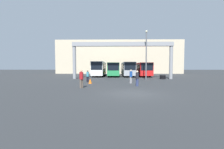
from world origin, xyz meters
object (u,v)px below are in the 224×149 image
object	(u,v)px
bus_slot_3	(142,69)
pedestrian_far_center	(131,76)
bus_slot_0	(99,68)
bus_slot_2	(127,68)
bus_slot_1	(113,69)
traffic_cone	(90,81)
pedestrian_mid_right	(81,78)
tire_stack	(163,77)
pedestrian_mid_left	(88,76)
lamp_post	(146,53)
pedestrian_near_right	(137,78)

from	to	relation	value
bus_slot_3	pedestrian_far_center	distance (m)	15.70
bus_slot_0	bus_slot_2	bearing A→B (deg)	4.92
bus_slot_1	bus_slot_3	world-z (taller)	bus_slot_1
traffic_cone	bus_slot_1	bearing A→B (deg)	79.62
pedestrian_mid_right	tire_stack	size ratio (longest dim) A/B	1.78
pedestrian_far_center	pedestrian_mid_right	xyz separation A→B (m)	(-5.48, -4.32, 0.04)
pedestrian_mid_right	tire_stack	world-z (taller)	pedestrian_mid_right
pedestrian_mid_left	tire_stack	size ratio (longest dim) A/B	1.60
bus_slot_1	lamp_post	size ratio (longest dim) A/B	1.28
pedestrian_mid_left	pedestrian_near_right	size ratio (longest dim) A/B	0.96
bus_slot_2	tire_stack	size ratio (longest dim) A/B	11.99
pedestrian_far_center	pedestrian_mid_right	distance (m)	6.98
pedestrian_far_center	traffic_cone	bearing A→B (deg)	-36.37
bus_slot_1	traffic_cone	size ratio (longest dim) A/B	15.56
bus_slot_1	tire_stack	bearing A→B (deg)	-43.42
bus_slot_1	pedestrian_mid_right	size ratio (longest dim) A/B	5.58
bus_slot_1	traffic_cone	distance (m)	15.90
bus_slot_0	pedestrian_far_center	size ratio (longest dim) A/B	6.37
pedestrian_far_center	tire_stack	bearing A→B (deg)	-171.98
pedestrian_far_center	traffic_cone	world-z (taller)	pedestrian_far_center
pedestrian_mid_right	pedestrian_far_center	bearing A→B (deg)	-7.65
bus_slot_3	pedestrian_mid_left	xyz separation A→B (m)	(-10.11, -13.67, -0.85)
bus_slot_3	pedestrian_near_right	bearing A→B (deg)	-102.10
bus_slot_1	pedestrian_mid_left	xyz separation A→B (m)	(-3.49, -13.82, -0.85)
tire_stack	lamp_post	size ratio (longest dim) A/B	0.13
bus_slot_0	traffic_cone	bearing A→B (deg)	-88.37
pedestrian_mid_left	tire_stack	world-z (taller)	pedestrian_mid_left
bus_slot_2	tire_stack	distance (m)	10.86
bus_slot_2	bus_slot_3	distance (m)	3.52
pedestrian_mid_left	traffic_cone	xyz separation A→B (m)	(0.64, -1.76, -0.55)
pedestrian_mid_right	tire_stack	distance (m)	16.37
pedestrian_mid_left	pedestrian_far_center	world-z (taller)	pedestrian_far_center
bus_slot_0	tire_stack	distance (m)	14.94
bus_slot_0	pedestrian_near_right	distance (m)	19.51
bus_slot_1	pedestrian_mid_right	world-z (taller)	bus_slot_1
bus_slot_3	lamp_post	bearing A→B (deg)	-96.80
bus_slot_1	bus_slot_3	size ratio (longest dim) A/B	1.03
pedestrian_near_right	tire_stack	size ratio (longest dim) A/B	1.66
bus_slot_2	pedestrian_near_right	bearing A→B (deg)	-91.56
bus_slot_2	pedestrian_far_center	bearing A→B (deg)	-93.22
traffic_cone	pedestrian_mid_left	bearing A→B (deg)	109.90
pedestrian_near_right	traffic_cone	xyz separation A→B (m)	(-5.64, 2.44, -0.58)
bus_slot_1	lamp_post	xyz separation A→B (m)	(5.47, -9.79, 2.67)
bus_slot_1	pedestrian_mid_right	bearing A→B (deg)	-98.96
pedestrian_mid_left	pedestrian_near_right	distance (m)	7.55
pedestrian_near_right	tire_stack	bearing A→B (deg)	117.41
bus_slot_2	pedestrian_far_center	world-z (taller)	bus_slot_2
bus_slot_3	traffic_cone	xyz separation A→B (m)	(-9.47, -15.43, -1.40)
pedestrian_mid_left	pedestrian_near_right	bearing A→B (deg)	130.09
lamp_post	traffic_cone	bearing A→B (deg)	-145.17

